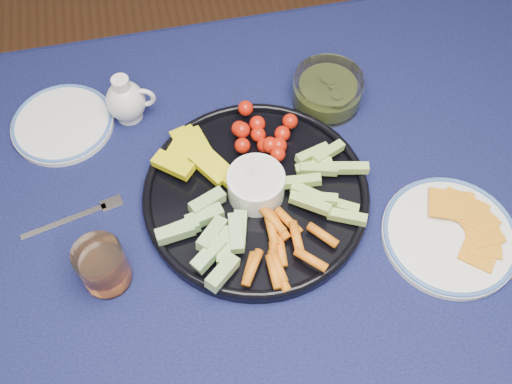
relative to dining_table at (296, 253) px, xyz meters
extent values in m
plane|color=brown|center=(0.00, 0.00, -0.66)|extent=(4.00, 4.00, 0.00)
cylinder|color=#4B2F19|center=(0.72, 0.42, -0.31)|extent=(0.07, 0.07, 0.70)
cube|color=#4B2F19|center=(0.00, 0.00, 0.06)|extent=(1.60, 1.00, 0.04)
cube|color=black|center=(0.00, 0.00, 0.08)|extent=(1.66, 1.06, 0.01)
cube|color=black|center=(0.00, 0.53, -0.06)|extent=(1.66, 0.01, 0.30)
cylinder|color=black|center=(-0.06, 0.08, 0.10)|extent=(0.39, 0.39, 0.02)
torus|color=black|center=(-0.06, 0.08, 0.11)|extent=(0.39, 0.39, 0.02)
cylinder|color=white|center=(-0.06, 0.08, 0.13)|extent=(0.10, 0.10, 0.05)
cylinder|color=silver|center=(-0.06, 0.08, 0.15)|extent=(0.08, 0.08, 0.01)
cylinder|color=silver|center=(-0.25, 0.31, 0.09)|extent=(0.05, 0.05, 0.01)
ellipsoid|color=silver|center=(-0.25, 0.31, 0.13)|extent=(0.07, 0.07, 0.08)
cylinder|color=silver|center=(-0.25, 0.31, 0.17)|extent=(0.03, 0.03, 0.03)
torus|color=silver|center=(-0.22, 0.30, 0.14)|extent=(0.05, 0.02, 0.05)
torus|color=#3F66B0|center=(-0.25, 0.31, 0.16)|extent=(0.04, 0.04, 0.00)
cylinder|color=silver|center=(0.12, 0.27, 0.12)|extent=(0.13, 0.13, 0.06)
cylinder|color=#505F1B|center=(0.12, 0.27, 0.11)|extent=(0.11, 0.11, 0.03)
cylinder|color=white|center=(0.24, -0.07, 0.09)|extent=(0.23, 0.23, 0.01)
torus|color=#3F66B0|center=(0.24, -0.07, 0.10)|extent=(0.22, 0.22, 0.01)
cylinder|color=silver|center=(-0.32, -0.02, 0.13)|extent=(0.08, 0.08, 0.09)
cylinder|color=#CD6918|center=(-0.32, -0.02, 0.11)|extent=(0.07, 0.07, 0.05)
cube|color=white|center=(-0.38, 0.10, 0.09)|extent=(0.15, 0.04, 0.00)
cube|color=white|center=(-0.30, 0.12, 0.09)|extent=(0.04, 0.03, 0.00)
cube|color=white|center=(0.27, -0.13, 0.09)|extent=(0.11, 0.06, 0.00)
cylinder|color=white|center=(-0.38, 0.31, 0.09)|extent=(0.19, 0.19, 0.01)
torus|color=#3F66B0|center=(-0.38, 0.31, 0.10)|extent=(0.19, 0.19, 0.01)
camera|label=1|loc=(-0.17, -0.42, 0.94)|focal=40.00mm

